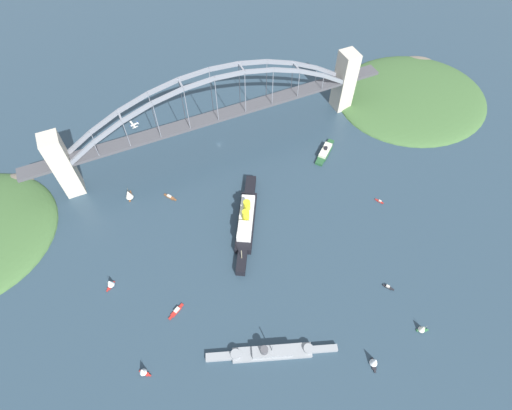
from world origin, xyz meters
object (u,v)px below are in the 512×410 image
object	(u,v)px
seaplane_taxiing_near_bridge	(134,125)
small_boat_0	(176,311)
small_boat_1	(375,362)
naval_cruiser	(271,352)
harbor_ferry_steamer	(325,152)
ocean_liner	(246,220)
small_boat_6	(110,283)
small_boat_8	(143,371)
harbor_arch_bridge	(216,116)
small_boat_4	(388,287)
small_boat_7	(170,197)
small_boat_3	(379,201)
small_boat_5	(423,328)
small_boat_2	(129,194)

from	to	relation	value
seaplane_taxiing_near_bridge	small_boat_0	world-z (taller)	seaplane_taxiing_near_bridge
small_boat_1	naval_cruiser	bearing A→B (deg)	-29.70
harbor_ferry_steamer	small_boat_0	world-z (taller)	harbor_ferry_steamer
naval_cruiser	harbor_ferry_steamer	bearing A→B (deg)	-130.86
ocean_liner	small_boat_0	bearing A→B (deg)	32.63
small_boat_6	small_boat_8	distance (m)	64.65
harbor_arch_bridge	small_boat_4	world-z (taller)	harbor_arch_bridge
small_boat_0	small_boat_7	world-z (taller)	small_boat_7
ocean_liner	harbor_ferry_steamer	xyz separation A→B (m)	(-90.74, -39.15, -3.36)
harbor_arch_bridge	small_boat_1	xyz separation A→B (m)	(-18.13, 211.90, -27.04)
small_boat_0	small_boat_3	bearing A→B (deg)	-173.26
small_boat_3	small_boat_8	world-z (taller)	small_boat_8
small_boat_4	small_boat_8	size ratio (longest dim) A/B	0.84
ocean_liner	small_boat_5	bearing A→B (deg)	119.82
small_boat_1	small_boat_6	distance (m)	177.02
small_boat_0	small_boat_3	world-z (taller)	small_boat_0
small_boat_2	small_boat_8	world-z (taller)	small_boat_2
seaplane_taxiing_near_bridge	small_boat_4	bearing A→B (deg)	117.52
seaplane_taxiing_near_bridge	small_boat_3	world-z (taller)	seaplane_taxiing_near_bridge
harbor_arch_bridge	small_boat_3	bearing A→B (deg)	129.71
seaplane_taxiing_near_bridge	small_boat_0	bearing A→B (deg)	84.35
small_boat_5	small_boat_7	bearing A→B (deg)	-55.79
naval_cruiser	small_boat_2	world-z (taller)	naval_cruiser
small_boat_2	harbor_arch_bridge	bearing A→B (deg)	-162.67
small_boat_1	small_boat_6	bearing A→B (deg)	-41.04
small_boat_6	small_boat_2	bearing A→B (deg)	-113.31
seaplane_taxiing_near_bridge	small_boat_2	distance (m)	82.36
ocean_liner	seaplane_taxiing_near_bridge	xyz separation A→B (m)	(50.95, -139.40, -3.52)
harbor_arch_bridge	naval_cruiser	size ratio (longest dim) A/B	3.98
small_boat_7	harbor_ferry_steamer	bearing A→B (deg)	176.36
harbor_arch_bridge	ocean_liner	bearing A→B (deg)	82.51
seaplane_taxiing_near_bridge	small_boat_2	world-z (taller)	small_boat_2
ocean_liner	small_boat_3	world-z (taller)	ocean_liner
harbor_ferry_steamer	small_boat_0	size ratio (longest dim) A/B	2.33
small_boat_2	small_boat_7	xyz separation A→B (m)	(-28.90, 12.64, -3.85)
naval_cruiser	harbor_ferry_steamer	xyz separation A→B (m)	(-115.13, -133.08, -0.40)
harbor_arch_bridge	small_boat_7	bearing A→B (deg)	34.74
naval_cruiser	small_boat_1	world-z (taller)	naval_cruiser
ocean_liner	small_boat_1	distance (m)	128.19
small_boat_1	small_boat_3	distance (m)	125.21
small_boat_8	small_boat_1	bearing A→B (deg)	157.97
ocean_liner	small_boat_4	world-z (taller)	ocean_liner
small_boat_0	small_boat_1	size ratio (longest dim) A/B	1.24
small_boat_5	small_boat_3	bearing A→B (deg)	-109.85
small_boat_2	small_boat_6	distance (m)	75.07
harbor_arch_bridge	small_boat_6	xyz separation A→B (m)	(115.38, 95.67, -27.64)
harbor_arch_bridge	small_boat_0	distance (m)	157.21
small_boat_8	small_boat_2	bearing A→B (deg)	-100.31
ocean_liner	small_boat_5	distance (m)	138.54
seaplane_taxiing_near_bridge	small_boat_8	bearing A→B (deg)	77.39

